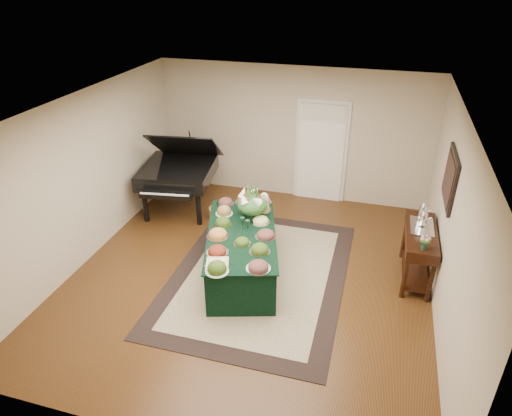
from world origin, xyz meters
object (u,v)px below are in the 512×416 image
(grand_piano, at_px, (178,172))
(mahogany_sideboard, at_px, (420,242))
(buffet_table, at_px, (242,253))
(floral_centerpiece, at_px, (252,201))

(grand_piano, distance_m, mahogany_sideboard, 4.60)
(buffet_table, relative_size, grand_piano, 1.35)
(grand_piano, bearing_deg, mahogany_sideboard, -13.78)
(mahogany_sideboard, bearing_deg, floral_centerpiece, -177.49)
(buffet_table, xyz_separation_m, grand_piano, (-1.82, 1.71, 0.44))
(buffet_table, distance_m, grand_piano, 2.54)
(buffet_table, height_order, grand_piano, grand_piano)
(floral_centerpiece, relative_size, mahogany_sideboard, 0.39)
(grand_piano, height_order, mahogany_sideboard, grand_piano)
(floral_centerpiece, bearing_deg, mahogany_sideboard, 2.51)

